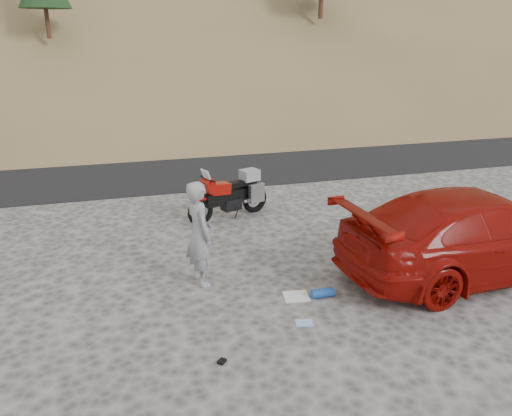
{
  "coord_description": "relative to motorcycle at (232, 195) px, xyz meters",
  "views": [
    {
      "loc": [
        -1.8,
        -8.42,
        4.43
      ],
      "look_at": [
        0.85,
        0.93,
        1.0
      ],
      "focal_mm": 35.0,
      "sensor_mm": 36.0,
      "label": 1
    }
  ],
  "objects": [
    {
      "name": "gear_blue_mat",
      "position": [
        0.61,
        -4.38,
        -0.51
      ],
      "size": [
        0.41,
        0.18,
        0.16
      ],
      "primitive_type": "cylinder",
      "rotation": [
        0.0,
        1.57,
        -0.04
      ],
      "color": "#1A4A9E",
      "rests_on": "ground"
    },
    {
      "name": "ground",
      "position": [
        -0.86,
        -3.14,
        -0.59
      ],
      "size": [
        140.0,
        140.0,
        0.0
      ],
      "primitive_type": "plane",
      "color": "#44413F",
      "rests_on": "ground"
    },
    {
      "name": "gear_funnel",
      "position": [
        1.96,
        -4.23,
        -0.51
      ],
      "size": [
        0.16,
        0.16,
        0.16
      ],
      "primitive_type": "cone",
      "rotation": [
        0.0,
        0.0,
        -0.42
      ],
      "color": "#A8230B",
      "rests_on": "ground"
    },
    {
      "name": "motorcycle",
      "position": [
        0.0,
        0.0,
        0.0
      ],
      "size": [
        2.23,
        1.13,
        1.39
      ],
      "rotation": [
        0.0,
        0.0,
        0.36
      ],
      "color": "black",
      "rests_on": "ground"
    },
    {
      "name": "red_car",
      "position": [
        3.84,
        -4.22,
        -0.59
      ],
      "size": [
        5.7,
        2.63,
        1.61
      ],
      "primitive_type": "imported",
      "rotation": [
        0.0,
        0.0,
        1.64
      ],
      "color": "#900D07",
      "rests_on": "ground"
    },
    {
      "name": "gear_glove_b",
      "position": [
        -1.51,
        -5.71,
        -0.57
      ],
      "size": [
        0.15,
        0.15,
        0.04
      ],
      "primitive_type": "cube",
      "rotation": [
        0.0,
        0.0,
        0.79
      ],
      "color": "black",
      "rests_on": "ground"
    },
    {
      "name": "gear_blue_cloth",
      "position": [
        -0.01,
        -5.08,
        -0.59
      ],
      "size": [
        0.32,
        0.27,
        0.01
      ],
      "primitive_type": "cube",
      "rotation": [
        0.0,
        0.0,
        -0.23
      ],
      "color": "#9CB9F1",
      "rests_on": "ground"
    },
    {
      "name": "gear_white_cloth",
      "position": [
        0.16,
        -4.24,
        -0.58
      ],
      "size": [
        0.5,
        0.46,
        0.01
      ],
      "primitive_type": "cube",
      "rotation": [
        0.0,
        0.0,
        -0.15
      ],
      "color": "white",
      "rests_on": "ground"
    },
    {
      "name": "man",
      "position": [
        -1.37,
        -3.24,
        -0.59
      ],
      "size": [
        0.63,
        0.81,
        1.97
      ],
      "primitive_type": "imported",
      "rotation": [
        0.0,
        0.0,
        1.81
      ],
      "color": "gray",
      "rests_on": "ground"
    },
    {
      "name": "road",
      "position": [
        -0.86,
        5.86,
        -0.59
      ],
      "size": [
        120.0,
        7.0,
        0.05
      ],
      "primitive_type": "cube",
      "color": "black",
      "rests_on": "ground"
    },
    {
      "name": "gear_bottle",
      "position": [
        1.99,
        -4.17,
        -0.48
      ],
      "size": [
        0.09,
        0.09,
        0.21
      ],
      "primitive_type": "cylinder",
      "rotation": [
        0.0,
        0.0,
        -0.22
      ],
      "color": "#1A4A9E",
      "rests_on": "ground"
    }
  ]
}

